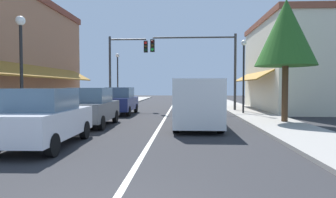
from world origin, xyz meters
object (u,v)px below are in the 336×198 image
parked_car_nearest_left (44,118)px  parked_car_second_left (92,107)px  parked_car_third_left (120,101)px  traffic_signal_left_corner (122,61)px  traffic_signal_mast_arm (205,58)px  street_lamp_left_near (21,54)px  street_lamp_left_far (118,71)px  tree_right_near (286,33)px  van_in_lane (196,102)px  street_lamp_right_mid (244,65)px

parked_car_nearest_left → parked_car_second_left: 4.71m
parked_car_third_left → traffic_signal_left_corner: (-0.75, 4.27, 2.94)m
traffic_signal_mast_arm → parked_car_third_left: bearing=-155.2°
street_lamp_left_near → street_lamp_left_far: (0.19, 15.95, 0.19)m
parked_car_third_left → street_lamp_left_far: size_ratio=0.85×
tree_right_near → traffic_signal_left_corner: bearing=138.1°
van_in_lane → street_lamp_right_mid: bearing=61.7°
traffic_signal_left_corner → street_lamp_left_near: size_ratio=1.28×
parked_car_second_left → parked_car_third_left: 5.84m
parked_car_second_left → traffic_signal_mast_arm: 10.65m
parked_car_nearest_left → street_lamp_left_near: bearing=128.7°
parked_car_second_left → parked_car_third_left: bearing=88.3°
parked_car_second_left → traffic_signal_left_corner: 10.55m
tree_right_near → street_lamp_right_mid: bearing=103.1°
street_lamp_left_far → street_lamp_right_mid: bearing=-37.9°
traffic_signal_left_corner → street_lamp_right_mid: traffic_signal_left_corner is taller
street_lamp_left_far → parked_car_third_left: bearing=-76.3°
parked_car_third_left → street_lamp_left_far: bearing=103.8°
traffic_signal_mast_arm → van_in_lane: bearing=-96.2°
parked_car_nearest_left → traffic_signal_mast_arm: traffic_signal_mast_arm is taller
van_in_lane → traffic_signal_left_corner: size_ratio=0.90×
street_lamp_left_near → parked_car_third_left: bearing=75.5°
parked_car_nearest_left → street_lamp_left_near: street_lamp_left_near is taller
parked_car_second_left → street_lamp_left_far: street_lamp_left_far is taller
traffic_signal_left_corner → traffic_signal_mast_arm: bearing=-14.6°
parked_car_third_left → tree_right_near: bearing=-26.4°
parked_car_third_left → street_lamp_left_far: street_lamp_left_far is taller
street_lamp_right_mid → parked_car_third_left: bearing=-179.0°
street_lamp_left_far → parked_car_nearest_left: bearing=-84.3°
traffic_signal_mast_arm → traffic_signal_left_corner: bearing=165.4°
parked_car_nearest_left → parked_car_third_left: size_ratio=1.01×
street_lamp_left_near → street_lamp_left_far: bearing=89.3°
van_in_lane → tree_right_near: (4.35, 1.47, 3.25)m
van_in_lane → traffic_signal_mast_arm: size_ratio=0.83×
van_in_lane → tree_right_near: size_ratio=0.86×
traffic_signal_left_corner → parked_car_second_left: bearing=-86.3°
traffic_signal_mast_arm → street_lamp_left_near: (-7.75, -10.73, -0.86)m
street_lamp_left_near → street_lamp_left_far: 15.95m
street_lamp_left_near → street_lamp_right_mid: (10.07, 8.26, 0.16)m
parked_car_third_left → street_lamp_right_mid: bearing=1.1°
parked_car_second_left → street_lamp_right_mid: (8.05, 5.98, 2.35)m
parked_car_third_left → traffic_signal_left_corner: size_ratio=0.71×
traffic_signal_mast_arm → street_lamp_left_near: bearing=-125.8°
traffic_signal_mast_arm → street_lamp_left_near: traffic_signal_mast_arm is taller
van_in_lane → traffic_signal_left_corner: (-5.45, 10.26, 2.67)m
van_in_lane → street_lamp_left_near: bearing=-162.9°
parked_car_third_left → traffic_signal_mast_arm: bearing=24.9°
parked_car_nearest_left → traffic_signal_left_corner: (-0.68, 14.83, 2.94)m
parked_car_second_left → street_lamp_right_mid: street_lamp_right_mid is taller
street_lamp_left_near → tree_right_near: (11.16, 3.60, 1.33)m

